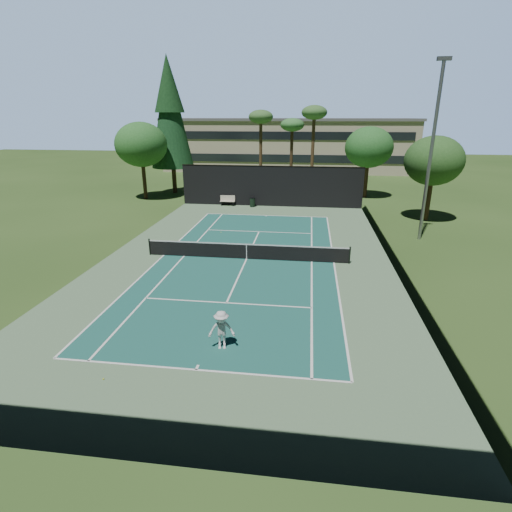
{
  "coord_description": "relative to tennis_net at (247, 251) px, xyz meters",
  "views": [
    {
      "loc": [
        3.71,
        -23.63,
        8.6
      ],
      "look_at": [
        1.0,
        -3.0,
        1.3
      ],
      "focal_mm": 28.0,
      "sensor_mm": 36.0,
      "label": 1
    }
  ],
  "objects": [
    {
      "name": "ground",
      "position": [
        0.0,
        0.0,
        -0.56
      ],
      "size": [
        160.0,
        160.0,
        0.0
      ],
      "primitive_type": "plane",
      "color": "#2D4B1C",
      "rests_on": "ground"
    },
    {
      "name": "apron_slab",
      "position": [
        0.0,
        0.0,
        -0.55
      ],
      "size": [
        18.0,
        32.0,
        0.01
      ],
      "primitive_type": "cube",
      "color": "#587A55",
      "rests_on": "ground"
    },
    {
      "name": "court_surface",
      "position": [
        0.0,
        0.0,
        -0.55
      ],
      "size": [
        10.97,
        23.77,
        0.01
      ],
      "primitive_type": "cube",
      "color": "#1B584E",
      "rests_on": "ground"
    },
    {
      "name": "court_lines",
      "position": [
        0.0,
        0.0,
        -0.54
      ],
      "size": [
        11.07,
        23.87,
        0.01
      ],
      "color": "white",
      "rests_on": "ground"
    },
    {
      "name": "tennis_net",
      "position": [
        0.0,
        0.0,
        0.0
      ],
      "size": [
        12.9,
        0.1,
        1.1
      ],
      "color": "black",
      "rests_on": "ground"
    },
    {
      "name": "fence",
      "position": [
        0.0,
        0.06,
        1.45
      ],
      "size": [
        18.04,
        32.05,
        4.03
      ],
      "color": "black",
      "rests_on": "ground"
    },
    {
      "name": "player",
      "position": [
        0.63,
        -10.33,
        0.24
      ],
      "size": [
        1.12,
        0.77,
        1.6
      ],
      "primitive_type": "imported",
      "rotation": [
        0.0,
        0.0,
        0.18
      ],
      "color": "silver",
      "rests_on": "ground"
    },
    {
      "name": "tennis_ball_a",
      "position": [
        -3.02,
        -12.84,
        -0.52
      ],
      "size": [
        0.07,
        0.07,
        0.07
      ],
      "primitive_type": "sphere",
      "color": "#B8CB2E",
      "rests_on": "ground"
    },
    {
      "name": "tennis_ball_b",
      "position": [
        -2.04,
        2.57,
        -0.52
      ],
      "size": [
        0.07,
        0.07,
        0.07
      ],
      "primitive_type": "sphere",
      "color": "#ACCA2E",
      "rests_on": "ground"
    },
    {
      "name": "tennis_ball_c",
      "position": [
        -0.32,
        1.32,
        -0.52
      ],
      "size": [
        0.07,
        0.07,
        0.07
      ],
      "primitive_type": "sphere",
      "color": "#C5D22F",
      "rests_on": "ground"
    },
    {
      "name": "tennis_ball_d",
      "position": [
        -2.92,
        5.81,
        -0.52
      ],
      "size": [
        0.07,
        0.07,
        0.07
      ],
      "primitive_type": "sphere",
      "color": "#C9E834",
      "rests_on": "ground"
    },
    {
      "name": "park_bench",
      "position": [
        -4.38,
        15.75,
        -0.01
      ],
      "size": [
        1.5,
        0.45,
        1.02
      ],
      "color": "beige",
      "rests_on": "ground"
    },
    {
      "name": "trash_bin",
      "position": [
        -1.79,
        15.44,
        -0.08
      ],
      "size": [
        0.56,
        0.56,
        0.95
      ],
      "color": "black",
      "rests_on": "ground"
    },
    {
      "name": "pine_tree",
      "position": [
        -12.0,
        22.0,
        9.0
      ],
      "size": [
        4.8,
        4.8,
        15.0
      ],
      "color": "#432E1C",
      "rests_on": "ground"
    },
    {
      "name": "palm_a",
      "position": [
        -2.0,
        24.0,
        7.63
      ],
      "size": [
        2.8,
        2.8,
        9.32
      ],
      "color": "#4D3721",
      "rests_on": "ground"
    },
    {
      "name": "palm_b",
      "position": [
        1.5,
        26.0,
        6.8
      ],
      "size": [
        2.8,
        2.8,
        8.42
      ],
      "color": "#3F2C1B",
      "rests_on": "ground"
    },
    {
      "name": "palm_c",
      "position": [
        4.0,
        23.0,
        8.05
      ],
      "size": [
        2.8,
        2.8,
        9.77
      ],
      "color": "#4E3721",
      "rests_on": "ground"
    },
    {
      "name": "decid_tree_a",
      "position": [
        10.0,
        22.0,
        4.86
      ],
      "size": [
        5.12,
        5.12,
        7.62
      ],
      "color": "#422B1C",
      "rests_on": "ground"
    },
    {
      "name": "decid_tree_b",
      "position": [
        14.0,
        12.0,
        4.52
      ],
      "size": [
        4.8,
        4.8,
        7.14
      ],
      "color": "#4F3622",
      "rests_on": "ground"
    },
    {
      "name": "decid_tree_c",
      "position": [
        -14.0,
        18.0,
        5.21
      ],
      "size": [
        5.44,
        5.44,
        8.09
      ],
      "color": "#3F2D1B",
      "rests_on": "ground"
    },
    {
      "name": "campus_building",
      "position": [
        0.0,
        45.98,
        3.65
      ],
      "size": [
        40.5,
        12.5,
        8.3
      ],
      "color": "#B5A88C",
      "rests_on": "ground"
    },
    {
      "name": "light_pole",
      "position": [
        12.0,
        6.0,
        5.9
      ],
      "size": [
        0.9,
        0.25,
        12.22
      ],
      "color": "#92949A",
      "rests_on": "ground"
    }
  ]
}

